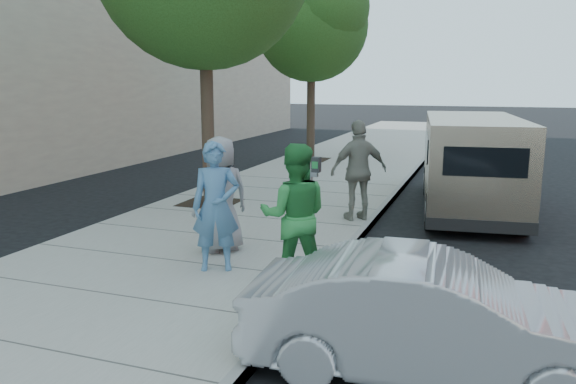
# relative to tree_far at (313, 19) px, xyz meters

# --- Properties ---
(ground) EXTENTS (120.00, 120.00, 0.00)m
(ground) POSITION_rel_tree_far_xyz_m (2.25, -10.00, -4.88)
(ground) COLOR black
(ground) RESTS_ON ground
(sidewalk) EXTENTS (5.00, 60.00, 0.15)m
(sidewalk) POSITION_rel_tree_far_xyz_m (1.25, -10.00, -4.81)
(sidewalk) COLOR gray
(sidewalk) RESTS_ON ground
(curb_face) EXTENTS (0.12, 60.00, 0.16)m
(curb_face) POSITION_rel_tree_far_xyz_m (3.69, -10.00, -4.81)
(curb_face) COLOR gray
(curb_face) RESTS_ON ground
(tree_far) EXTENTS (3.92, 3.80, 6.49)m
(tree_far) POSITION_rel_tree_far_xyz_m (0.00, 0.00, 0.00)
(tree_far) COLOR black
(tree_far) RESTS_ON sidewalk
(parking_meter) EXTENTS (0.32, 0.13, 1.53)m
(parking_meter) POSITION_rel_tree_far_xyz_m (3.18, -10.29, -3.62)
(parking_meter) COLOR gray
(parking_meter) RESTS_ON sidewalk
(van) EXTENTS (2.49, 5.80, 2.09)m
(van) POSITION_rel_tree_far_xyz_m (5.47, -5.76, -3.78)
(van) COLOR tan
(van) RESTS_ON ground
(sedan) EXTENTS (3.76, 1.54, 1.21)m
(sedan) POSITION_rel_tree_far_xyz_m (5.41, -13.44, -4.28)
(sedan) COLOR #B7B9BF
(sedan) RESTS_ON ground
(person_officer) EXTENTS (0.81, 0.69, 1.88)m
(person_officer) POSITION_rel_tree_far_xyz_m (2.18, -11.64, -3.80)
(person_officer) COLOR teal
(person_officer) RESTS_ON sidewalk
(person_green_shirt) EXTENTS (1.11, 0.98, 1.92)m
(person_green_shirt) POSITION_rel_tree_far_xyz_m (3.45, -11.87, -3.77)
(person_green_shirt) COLOR #2B843B
(person_green_shirt) RESTS_ON sidewalk
(person_gray_shirt) EXTENTS (1.05, 1.07, 1.86)m
(person_gray_shirt) POSITION_rel_tree_far_xyz_m (1.83, -10.79, -3.80)
(person_gray_shirt) COLOR gray
(person_gray_shirt) RESTS_ON sidewalk
(person_striped_polo) EXTENTS (1.22, 1.06, 1.97)m
(person_striped_polo) POSITION_rel_tree_far_xyz_m (3.45, -8.01, -3.75)
(person_striped_polo) COLOR gray
(person_striped_polo) RESTS_ON sidewalk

